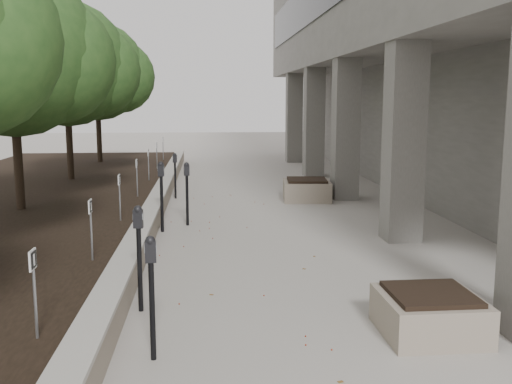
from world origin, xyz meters
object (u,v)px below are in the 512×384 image
parking_meter_2 (139,259)px  parking_meter_4 (187,194)px  crabapple_tree_3 (13,88)px  planter_back (307,189)px  parking_meter_1 (152,299)px  parking_meter_5 (175,176)px  parking_meter_3 (162,197)px  crabapple_tree_4 (67,91)px  planter_front (430,313)px  crabapple_tree_5 (97,92)px

parking_meter_2 → parking_meter_4: (0.46, 5.46, -0.01)m
crabapple_tree_3 → planter_back: bearing=22.0°
parking_meter_1 → parking_meter_2: 1.57m
crabapple_tree_3 → parking_meter_5: (3.31, 3.44, -2.45)m
planter_back → parking_meter_3: bearing=-135.7°
planter_back → crabapple_tree_4: bearing=163.2°
crabapple_tree_3 → parking_meter_5: size_ratio=4.09×
crabapple_tree_3 → parking_meter_1: crabapple_tree_3 is taller
planter_front → parking_meter_1: bearing=-172.7°
parking_meter_2 → planter_back: (3.76, 8.57, -0.43)m
crabapple_tree_3 → planter_front: crabapple_tree_3 is taller
parking_meter_1 → planter_front: size_ratio=1.21×
crabapple_tree_3 → parking_meter_2: (3.32, -5.71, -2.38)m
crabapple_tree_4 → planter_back: bearing=-16.8°
crabapple_tree_3 → crabapple_tree_5: size_ratio=1.00×
crabapple_tree_4 → parking_meter_3: crabapple_tree_4 is taller
crabapple_tree_5 → parking_meter_4: crabapple_tree_5 is taller
crabapple_tree_5 → parking_meter_3: size_ratio=3.51×
crabapple_tree_5 → parking_meter_1: (3.62, -17.25, -2.41)m
crabapple_tree_3 → planter_front: 10.15m
parking_meter_1 → parking_meter_5: (-0.31, 10.69, -0.04)m
parking_meter_2 → parking_meter_5: 9.15m
crabapple_tree_4 → crabapple_tree_5: (0.00, 5.00, 0.00)m
parking_meter_1 → crabapple_tree_4: bearing=102.1°
crabapple_tree_5 → parking_meter_2: (3.32, -15.71, -2.38)m
crabapple_tree_3 → parking_meter_5: crabapple_tree_3 is taller
parking_meter_2 → parking_meter_3: size_ratio=0.95×
parking_meter_4 → planter_front: size_ratio=1.24×
parking_meter_5 → parking_meter_4: bearing=-97.4°
parking_meter_1 → planter_back: parking_meter_1 is taller
parking_meter_2 → parking_meter_5: (-0.01, 9.15, -0.07)m
parking_meter_3 → parking_meter_4: (0.53, 0.62, -0.04)m
crabapple_tree_3 → crabapple_tree_4: 5.00m
crabapple_tree_4 → parking_meter_2: bearing=-72.8°
parking_meter_2 → planter_front: bearing=-12.4°
crabapple_tree_4 → crabapple_tree_5: 5.00m
crabapple_tree_4 → parking_meter_1: bearing=-73.5°
parking_meter_5 → planter_front: (3.65, -10.26, -0.39)m
parking_meter_5 → parking_meter_1: bearing=-103.0°
planter_back → crabapple_tree_5: bearing=134.7°
planter_front → parking_meter_3: bearing=121.9°
crabapple_tree_5 → planter_back: 10.44m
parking_meter_4 → planter_back: (3.30, 3.12, -0.42)m
parking_meter_5 → crabapple_tree_3: bearing=-148.5°
parking_meter_5 → planter_back: 3.83m
parking_meter_2 → planter_back: size_ratio=1.12×
crabapple_tree_4 → planter_back: size_ratio=4.14×
parking_meter_1 → crabapple_tree_5: bearing=97.5°
crabapple_tree_3 → parking_meter_3: 4.10m
parking_meter_4 → crabapple_tree_3: bearing=168.0°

